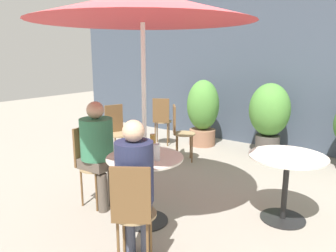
{
  "coord_description": "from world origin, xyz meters",
  "views": [
    {
      "loc": [
        1.93,
        -2.44,
        1.76
      ],
      "look_at": [
        -0.15,
        0.39,
        0.97
      ],
      "focal_mm": 35.0,
      "sensor_mm": 36.0,
      "label": 1
    }
  ],
  "objects_px": {
    "bistro_chair_4": "(116,128)",
    "potted_plant_1": "(269,114)",
    "cafe_table_far": "(286,172)",
    "bistro_chair_2": "(179,128)",
    "beer_glass_1": "(153,143)",
    "seated_person_0": "(98,146)",
    "beer_glass_0": "(157,152)",
    "bistro_chair_1": "(133,208)",
    "potted_plant_0": "(203,111)",
    "beer_glass_3": "(133,153)",
    "umbrella": "(142,7)",
    "bistro_chair_0": "(90,158)",
    "beer_glass_2": "(129,148)",
    "seated_person_1": "(135,179)",
    "cafe_table_near": "(145,174)",
    "bistro_chair_3": "(162,117)"
  },
  "relations": [
    {
      "from": "bistro_chair_4",
      "to": "potted_plant_1",
      "type": "relative_size",
      "value": 0.73
    },
    {
      "from": "cafe_table_near",
      "to": "bistro_chair_2",
      "type": "relative_size",
      "value": 0.86
    },
    {
      "from": "beer_glass_2",
      "to": "potted_plant_0",
      "type": "relative_size",
      "value": 0.12
    },
    {
      "from": "bistro_chair_1",
      "to": "bistro_chair_4",
      "type": "height_order",
      "value": "same"
    },
    {
      "from": "bistro_chair_1",
      "to": "potted_plant_0",
      "type": "relative_size",
      "value": 0.73
    },
    {
      "from": "seated_person_1",
      "to": "beer_glass_3",
      "type": "height_order",
      "value": "seated_person_1"
    },
    {
      "from": "beer_glass_3",
      "to": "bistro_chair_0",
      "type": "bearing_deg",
      "value": 171.19
    },
    {
      "from": "beer_glass_3",
      "to": "potted_plant_0",
      "type": "xyz_separation_m",
      "value": [
        -1.03,
        3.11,
        -0.13
      ]
    },
    {
      "from": "cafe_table_far",
      "to": "bistro_chair_4",
      "type": "xyz_separation_m",
      "value": [
        -2.87,
        0.37,
        0.02
      ]
    },
    {
      "from": "beer_glass_1",
      "to": "beer_glass_2",
      "type": "relative_size",
      "value": 1.28
    },
    {
      "from": "beer_glass_1",
      "to": "cafe_table_far",
      "type": "bearing_deg",
      "value": 31.82
    },
    {
      "from": "bistro_chair_2",
      "to": "potted_plant_1",
      "type": "height_order",
      "value": "potted_plant_1"
    },
    {
      "from": "cafe_table_near",
      "to": "bistro_chair_1",
      "type": "relative_size",
      "value": 0.86
    },
    {
      "from": "bistro_chair_3",
      "to": "beer_glass_2",
      "type": "distance_m",
      "value": 2.91
    },
    {
      "from": "cafe_table_far",
      "to": "beer_glass_3",
      "type": "distance_m",
      "value": 1.61
    },
    {
      "from": "bistro_chair_2",
      "to": "beer_glass_3",
      "type": "height_order",
      "value": "bistro_chair_2"
    },
    {
      "from": "seated_person_0",
      "to": "beer_glass_3",
      "type": "distance_m",
      "value": 0.67
    },
    {
      "from": "beer_glass_0",
      "to": "beer_glass_1",
      "type": "bearing_deg",
      "value": 136.71
    },
    {
      "from": "bistro_chair_4",
      "to": "bistro_chair_1",
      "type": "bearing_deg",
      "value": -112.26
    },
    {
      "from": "bistro_chair_0",
      "to": "potted_plant_0",
      "type": "relative_size",
      "value": 0.73
    },
    {
      "from": "bistro_chair_0",
      "to": "seated_person_1",
      "type": "distance_m",
      "value": 1.29
    },
    {
      "from": "beer_glass_1",
      "to": "bistro_chair_1",
      "type": "bearing_deg",
      "value": -60.92
    },
    {
      "from": "potted_plant_1",
      "to": "beer_glass_1",
      "type": "bearing_deg",
      "value": -94.85
    },
    {
      "from": "beer_glass_3",
      "to": "umbrella",
      "type": "bearing_deg",
      "value": 88.33
    },
    {
      "from": "seated_person_0",
      "to": "beer_glass_0",
      "type": "distance_m",
      "value": 0.83
    },
    {
      "from": "bistro_chair_2",
      "to": "bistro_chair_3",
      "type": "bearing_deg",
      "value": 16.09
    },
    {
      "from": "potted_plant_0",
      "to": "beer_glass_3",
      "type": "bearing_deg",
      "value": -71.67
    },
    {
      "from": "bistro_chair_3",
      "to": "potted_plant_0",
      "type": "relative_size",
      "value": 0.73
    },
    {
      "from": "potted_plant_0",
      "to": "bistro_chair_2",
      "type": "bearing_deg",
      "value": -80.73
    },
    {
      "from": "cafe_table_near",
      "to": "beer_glass_1",
      "type": "distance_m",
      "value": 0.33
    },
    {
      "from": "cafe_table_far",
      "to": "bistro_chair_2",
      "type": "relative_size",
      "value": 0.86
    },
    {
      "from": "cafe_table_near",
      "to": "potted_plant_0",
      "type": "relative_size",
      "value": 0.63
    },
    {
      "from": "umbrella",
      "to": "bistro_chair_3",
      "type": "bearing_deg",
      "value": 124.08
    },
    {
      "from": "seated_person_1",
      "to": "potted_plant_0",
      "type": "bearing_deg",
      "value": -101.33
    },
    {
      "from": "cafe_table_far",
      "to": "beer_glass_1",
      "type": "distance_m",
      "value": 1.43
    },
    {
      "from": "beer_glass_3",
      "to": "umbrella",
      "type": "distance_m",
      "value": 1.38
    },
    {
      "from": "seated_person_0",
      "to": "potted_plant_1",
      "type": "xyz_separation_m",
      "value": [
        0.88,
        3.08,
        -0.0
      ]
    },
    {
      "from": "beer_glass_2",
      "to": "potted_plant_1",
      "type": "bearing_deg",
      "value": 83.12
    },
    {
      "from": "seated_person_0",
      "to": "seated_person_1",
      "type": "distance_m",
      "value": 1.15
    },
    {
      "from": "bistro_chair_2",
      "to": "bistro_chair_4",
      "type": "xyz_separation_m",
      "value": [
        -0.84,
        -0.6,
        0.0
      ]
    },
    {
      "from": "bistro_chair_0",
      "to": "cafe_table_near",
      "type": "bearing_deg",
      "value": -90.0
    },
    {
      "from": "cafe_table_far",
      "to": "beer_glass_0",
      "type": "distance_m",
      "value": 1.39
    },
    {
      "from": "bistro_chair_4",
      "to": "beer_glass_2",
      "type": "relative_size",
      "value": 5.95
    },
    {
      "from": "bistro_chair_1",
      "to": "beer_glass_0",
      "type": "relative_size",
      "value": 5.65
    },
    {
      "from": "beer_glass_0",
      "to": "seated_person_1",
      "type": "bearing_deg",
      "value": -70.01
    },
    {
      "from": "potted_plant_0",
      "to": "cafe_table_far",
      "type": "bearing_deg",
      "value": -42.71
    },
    {
      "from": "bistro_chair_4",
      "to": "potted_plant_1",
      "type": "distance_m",
      "value": 2.61
    },
    {
      "from": "seated_person_1",
      "to": "beer_glass_2",
      "type": "relative_size",
      "value": 7.98
    },
    {
      "from": "umbrella",
      "to": "beer_glass_2",
      "type": "bearing_deg",
      "value": -159.34
    },
    {
      "from": "seated_person_0",
      "to": "potted_plant_0",
      "type": "height_order",
      "value": "potted_plant_0"
    }
  ]
}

